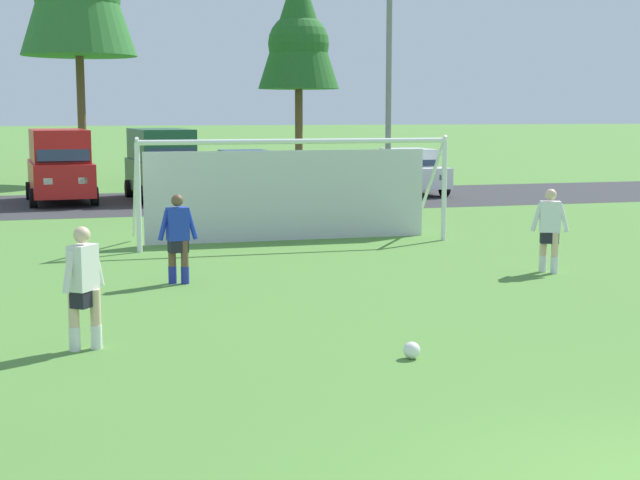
{
  "coord_description": "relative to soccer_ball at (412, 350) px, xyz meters",
  "views": [
    {
      "loc": [
        -4.79,
        -5.66,
        3.11
      ],
      "look_at": [
        -1.09,
        7.76,
        1.16
      ],
      "focal_mm": 51.39,
      "sensor_mm": 36.0,
      "label": 1
    }
  ],
  "objects": [
    {
      "name": "parked_car_slot_center",
      "position": [
        5.09,
        20.3,
        0.77
      ],
      "size": [
        2.27,
        4.32,
        1.72
      ],
      "color": "#B2B2BC",
      "rests_on": "ground"
    },
    {
      "name": "parked_car_slot_center_right",
      "position": [
        8.52,
        22.36,
        0.77
      ],
      "size": [
        2.04,
        4.2,
        1.72
      ],
      "color": "silver",
      "rests_on": "ground"
    },
    {
      "name": "soccer_goal",
      "position": [
        1.03,
        10.79,
        1.18
      ],
      "size": [
        7.44,
        1.97,
        2.57
      ],
      "color": "white",
      "rests_on": "ground"
    },
    {
      "name": "parked_car_slot_center_left",
      "position": [
        2.21,
        22.42,
        0.77
      ],
      "size": [
        2.23,
        4.3,
        1.72
      ],
      "color": "navy",
      "rests_on": "ground"
    },
    {
      "name": "player_winger_right",
      "position": [
        -3.99,
        1.56,
        0.71
      ],
      "size": [
        0.58,
        0.58,
        1.64
      ],
      "color": "beige",
      "rests_on": "ground"
    },
    {
      "name": "tree_mid_left",
      "position": [
        6.37,
        31.16,
        6.79
      ],
      "size": [
        3.77,
        3.77,
        10.04
      ],
      "color": "brown",
      "rests_on": "ground"
    },
    {
      "name": "parking_lot_strip",
      "position": [
        0.66,
        21.37,
        -0.11
      ],
      "size": [
        52.0,
        8.4,
        0.01
      ],
      "primitive_type": "cube",
      "color": "#333335",
      "rests_on": "ground"
    },
    {
      "name": "parked_car_slot_far_left",
      "position": [
        -4.39,
        22.32,
        1.23
      ],
      "size": [
        2.46,
        4.93,
        2.52
      ],
      "color": "red",
      "rests_on": "ground"
    },
    {
      "name": "soccer_ball",
      "position": [
        0.0,
        0.0,
        0.0
      ],
      "size": [
        0.22,
        0.22,
        0.22
      ],
      "color": "white",
      "rests_on": "ground"
    },
    {
      "name": "player_midfield_center",
      "position": [
        -2.24,
        5.96,
        0.71
      ],
      "size": [
        0.75,
        0.31,
        1.64
      ],
      "color": "brown",
      "rests_on": "ground"
    },
    {
      "name": "player_striker_near",
      "position": [
        4.86,
        5.21,
        0.71
      ],
      "size": [
        0.69,
        0.41,
        1.64
      ],
      "color": "beige",
      "rests_on": "ground"
    },
    {
      "name": "ground_plane",
      "position": [
        0.66,
        10.07,
        -0.11
      ],
      "size": [
        400.0,
        400.0,
        0.0
      ],
      "primitive_type": "plane",
      "color": "#518438"
    },
    {
      "name": "parked_car_slot_left",
      "position": [
        -0.89,
        22.42,
        1.23
      ],
      "size": [
        2.46,
        4.93,
        2.52
      ],
      "color": "#194C2D",
      "rests_on": "ground"
    },
    {
      "name": "street_lamp",
      "position": [
        5.78,
        16.61,
        3.52
      ],
      "size": [
        2.0,
        0.32,
        6.98
      ],
      "color": "slate",
      "rests_on": "ground"
    }
  ]
}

